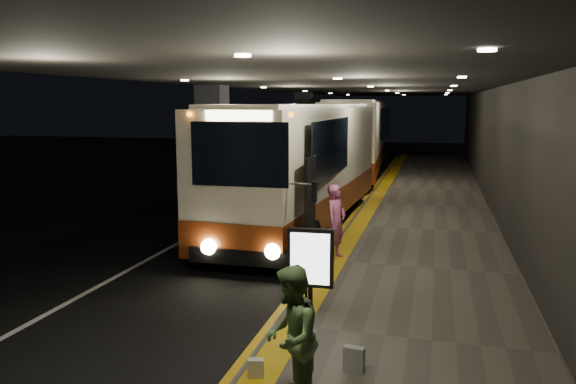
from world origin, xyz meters
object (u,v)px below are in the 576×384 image
Objects in this scene: coach_second at (356,141)px; bag_polka at (354,359)px; passenger_boarding at (336,222)px; passenger_waiting_green at (291,337)px; stanchion_post at (306,273)px; bag_plain at (256,368)px; info_sign at (311,260)px; coach_main at (303,170)px.

bag_polka is at bearing -85.47° from coach_second.
passenger_boarding is 1.01× the size of passenger_waiting_green.
stanchion_post reaches higher than bag_polka.
stanchion_post reaches higher than bag_plain.
info_sign reaches higher than bag_polka.
coach_second is 23.72m from passenger_waiting_green.
bag_plain is 0.16× the size of info_sign.
info_sign is (2.06, -8.16, -0.53)m from coach_main.
coach_second is at bearing 95.34° from stanchion_post.
coach_second is 16.95m from passenger_boarding.
coach_second reaches higher than passenger_waiting_green.
passenger_boarding reaches higher than bag_plain.
bag_plain is 0.27× the size of stanchion_post.
coach_second is 46.78× the size of bag_plain.
bag_plain is at bearing -134.89° from passenger_waiting_green.
bag_polka is at bearing -64.25° from stanchion_post.
coach_second is 7.61× the size of info_sign.
coach_main is 12.10× the size of stanchion_post.
passenger_waiting_green is at bearing -74.81° from coach_main.
coach_second is 21.07m from info_sign.
coach_main is at bearing 101.63° from info_sign.
bag_polka is at bearing 23.09° from bag_plain.
stanchion_post is (-0.05, -2.94, -0.40)m from passenger_boarding.
coach_second reaches higher than info_sign.
bag_plain is at bearing -100.53° from info_sign.
coach_second reaches higher than bag_plain.
coach_main is 6.78× the size of passenger_waiting_green.
coach_second reaches higher than stanchion_post.
coach_main is 12.79m from coach_second.
info_sign is at bearing -156.45° from passenger_boarding.
info_sign is 1.37m from stanchion_post.
coach_main is at bearing 107.35° from bag_polka.
passenger_waiting_green is at bearing -85.14° from info_sign.
passenger_boarding reaches higher than info_sign.
passenger_boarding is at bearing -178.85° from passenger_waiting_green.
passenger_boarding is at bearing 91.52° from info_sign.
passenger_waiting_green is 1.08× the size of info_sign.
passenger_boarding is at bearing 102.57° from bag_polka.
bag_polka is (0.63, 1.08, -0.71)m from passenger_waiting_green.
info_sign is (0.29, -4.12, 0.21)m from passenger_boarding.
passenger_waiting_green is (0.63, -6.75, -0.01)m from passenger_boarding.
bag_plain is at bearing -89.12° from stanchion_post.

